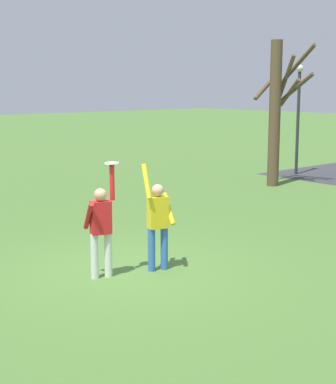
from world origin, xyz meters
TOP-DOWN VIEW (x-y plane):
  - ground_plane at (0.00, 0.00)m, footprint 120.00×120.00m
  - person_catcher at (0.01, -0.58)m, footprint 0.48×0.59m
  - person_defender at (0.33, 0.49)m, footprint 0.55×0.63m
  - frisbee_disc at (0.07, -0.36)m, footprint 0.26×0.26m
  - bare_tree_tall at (-4.60, 9.90)m, footprint 1.99×1.55m
  - lamppost_by_lot at (-5.82, 12.69)m, footprint 0.28×0.28m

SIDE VIEW (x-z plane):
  - ground_plane at x=0.00m, z-range 0.00..0.00m
  - person_defender at x=0.33m, z-range -0.04..2.00m
  - person_catcher at x=0.01m, z-range -0.06..2.02m
  - frisbee_disc at x=0.07m, z-range 2.08..2.10m
  - lamppost_by_lot at x=-5.82m, z-range 0.46..4.72m
  - bare_tree_tall at x=-4.60m, z-range 0.19..5.18m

